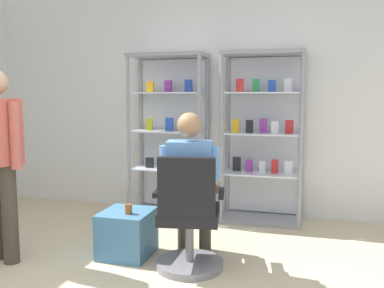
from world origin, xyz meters
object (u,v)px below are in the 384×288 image
office_chair (189,224)px  display_cabinet_right (263,136)px  seated_shopkeeper (191,181)px  standing_customer (0,154)px  display_cabinet_left (170,134)px  storage_crate (127,233)px  tea_glass (128,209)px

office_chair → display_cabinet_right: bearing=75.2°
seated_shopkeeper → standing_customer: size_ratio=0.79×
office_chair → standing_customer: size_ratio=0.59×
seated_shopkeeper → office_chair: bearing=-80.5°
display_cabinet_left → standing_customer: (-0.91, -1.81, -0.03)m
seated_shopkeeper → display_cabinet_left: bearing=114.7°
display_cabinet_right → office_chair: bearing=-104.8°
seated_shopkeeper → storage_crate: seated_shopkeeper is taller
office_chair → storage_crate: 0.68m
display_cabinet_right → standing_customer: (-2.01, -1.81, -0.03)m
standing_customer → display_cabinet_right: bearing=42.0°
storage_crate → tea_glass: bearing=-54.6°
display_cabinet_left → storage_crate: 1.60m
seated_shopkeeper → tea_glass: size_ratio=15.24×
storage_crate → seated_shopkeeper: bearing=-1.5°
tea_glass → display_cabinet_right: bearing=56.1°
seated_shopkeeper → storage_crate: (-0.60, 0.02, -0.51)m
office_chair → standing_customer: (-1.59, -0.22, 0.54)m
storage_crate → standing_customer: standing_customer is taller
storage_crate → tea_glass: tea_glass is taller
display_cabinet_left → tea_glass: 1.57m
display_cabinet_left → tea_glass: (0.11, -1.48, -0.52)m
display_cabinet_left → storage_crate: display_cabinet_left is taller
display_cabinet_right → tea_glass: (-0.99, -1.48, -0.52)m
display_cabinet_left → seated_shopkeeper: display_cabinet_left is taller
display_cabinet_right → office_chair: size_ratio=1.98×
display_cabinet_left → tea_glass: bearing=-85.8°
seated_shopkeeper → tea_glass: 0.61m
storage_crate → standing_customer: bearing=-157.7°
seated_shopkeeper → standing_customer: (-1.57, -0.38, 0.22)m
tea_glass → standing_customer: bearing=-162.1°
display_cabinet_left → office_chair: size_ratio=1.98×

